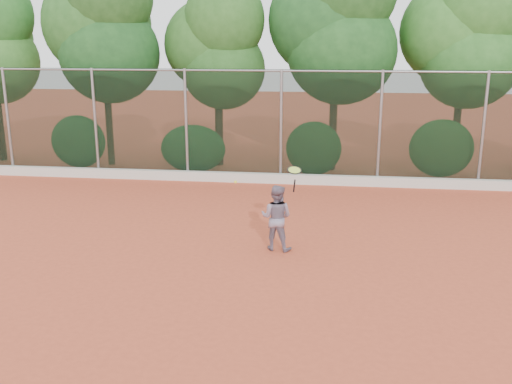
# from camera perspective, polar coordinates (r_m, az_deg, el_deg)

# --- Properties ---
(ground) EXTENTS (80.00, 80.00, 0.00)m
(ground) POSITION_cam_1_polar(r_m,az_deg,el_deg) (11.43, -0.65, -7.35)
(ground) COLOR #BE4A2C
(ground) RESTS_ON ground
(concrete_curb) EXTENTS (24.00, 0.20, 0.30)m
(concrete_curb) POSITION_cam_1_polar(r_m,az_deg,el_deg) (17.85, 2.41, 1.35)
(concrete_curb) COLOR beige
(concrete_curb) RESTS_ON ground
(tennis_player) EXTENTS (0.78, 0.67, 1.42)m
(tennis_player) POSITION_cam_1_polar(r_m,az_deg,el_deg) (12.07, 2.05, -2.57)
(tennis_player) COLOR slate
(tennis_player) RESTS_ON ground
(chainlink_fence) EXTENTS (24.09, 0.09, 3.50)m
(chainlink_fence) POSITION_cam_1_polar(r_m,az_deg,el_deg) (17.71, 2.52, 6.87)
(chainlink_fence) COLOR black
(chainlink_fence) RESTS_ON ground
(foliage_backdrop) EXTENTS (23.70, 3.63, 7.55)m
(foliage_backdrop) POSITION_cam_1_polar(r_m,az_deg,el_deg) (19.56, 1.48, 15.11)
(foliage_backdrop) COLOR #3C2417
(foliage_backdrop) RESTS_ON ground
(tennis_racket) EXTENTS (0.37, 0.36, 0.57)m
(tennis_racket) POSITION_cam_1_polar(r_m,az_deg,el_deg) (11.72, 3.86, 2.02)
(tennis_racket) COLOR black
(tennis_racket) RESTS_ON ground
(tennis_ball_in_flight) EXTENTS (0.06, 0.06, 0.06)m
(tennis_ball_in_flight) POSITION_cam_1_polar(r_m,az_deg,el_deg) (11.77, -2.06, 1.03)
(tennis_ball_in_flight) COLOR yellow
(tennis_ball_in_flight) RESTS_ON ground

